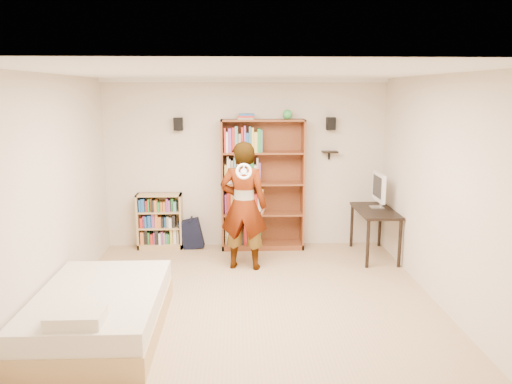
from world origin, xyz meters
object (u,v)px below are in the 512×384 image
tall_bookshelf (263,185)px  daybed (100,307)px  low_bookshelf (160,221)px  computer_desk (374,233)px  person (244,206)px

tall_bookshelf → daybed: 3.48m
low_bookshelf → daybed: bearing=-94.0°
tall_bookshelf → computer_desk: tall_bookshelf is taller
computer_desk → person: (-2.01, -0.43, 0.55)m
low_bookshelf → daybed: low_bookshelf is taller
tall_bookshelf → low_bookshelf: tall_bookshelf is taller
daybed → tall_bookshelf: bearing=56.8°
tall_bookshelf → computer_desk: (1.69, -0.50, -0.67)m
tall_bookshelf → computer_desk: bearing=-16.5°
low_bookshelf → person: 1.73m
computer_desk → person: person is taller
low_bookshelf → computer_desk: size_ratio=0.82×
person → daybed: bearing=61.3°
computer_desk → person: bearing=-167.9°
computer_desk → daybed: 4.26m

